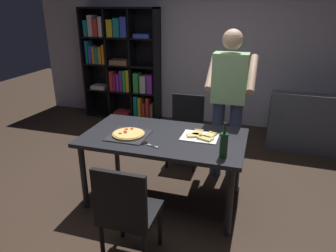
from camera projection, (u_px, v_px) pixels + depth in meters
The scene contains 12 objects.
ground_plane at pixel (164, 199), 3.41m from camera, with size 12.00×12.00×0.00m, color #38281E.
back_wall at pixel (211, 42), 5.22m from camera, with size 6.40×0.10×2.80m, color #BCB7C6.
dining_table at pixel (164, 143), 3.17m from camera, with size 1.62×0.91×0.75m.
chair_near_camera at pixel (126, 210), 2.39m from camera, with size 0.42×0.42×0.90m.
chair_far_side at pixel (186, 126), 4.07m from camera, with size 0.42×0.42×0.90m.
couch at pixel (329, 128), 4.55m from camera, with size 1.72×0.88×0.85m.
bookshelf at pixel (122, 65), 5.60m from camera, with size 1.40×0.35×1.95m.
person_serving_pizza at pixel (229, 97), 3.54m from camera, with size 0.55×0.54×1.75m.
pepperoni_pizza_on_tray at pixel (129, 134), 3.14m from camera, with size 0.39×0.39×0.04m.
pizza_slices_on_towel at pixel (201, 136), 3.11m from camera, with size 0.36×0.28×0.03m.
wine_bottle at pixel (224, 144), 2.66m from camera, with size 0.07×0.07×0.32m.
kitchen_scissors at pixel (147, 144), 2.94m from camera, with size 0.20×0.11×0.01m.
Camera 1 is at (0.89, -2.75, 1.98)m, focal length 33.35 mm.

